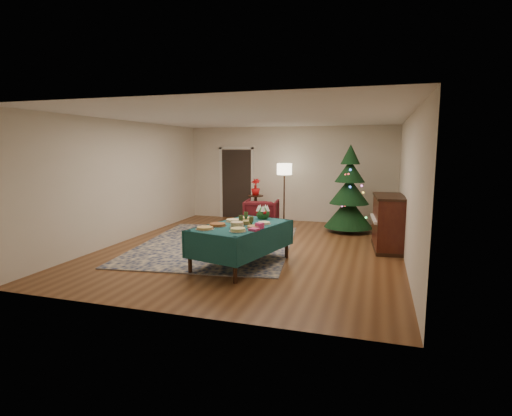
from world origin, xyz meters
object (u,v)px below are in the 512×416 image
(gift_box, at_px, (260,226))
(side_table, at_px, (256,209))
(floor_lamp, at_px, (284,173))
(piano, at_px, (388,223))
(buffet_table, at_px, (241,233))
(armchair, at_px, (262,213))
(christmas_tree, at_px, (349,193))
(potted_plant, at_px, (256,191))

(gift_box, bearing_deg, side_table, 107.98)
(floor_lamp, bearing_deg, piano, -38.06)
(buffet_table, distance_m, piano, 3.21)
(buffet_table, distance_m, floor_lamp, 4.18)
(piano, bearing_deg, armchair, 158.20)
(armchair, distance_m, side_table, 1.02)
(floor_lamp, distance_m, christmas_tree, 1.90)
(piano, bearing_deg, buffet_table, -142.06)
(gift_box, bearing_deg, armchair, 105.72)
(buffet_table, relative_size, armchair, 2.47)
(potted_plant, distance_m, christmas_tree, 2.67)
(floor_lamp, relative_size, potted_plant, 3.61)
(gift_box, xyz_separation_m, side_table, (-1.41, 4.34, -0.41))
(side_table, bearing_deg, piano, -31.33)
(gift_box, relative_size, side_table, 0.15)
(gift_box, distance_m, side_table, 4.58)
(buffet_table, xyz_separation_m, gift_box, (0.40, -0.21, 0.20))
(armchair, distance_m, floor_lamp, 1.38)
(potted_plant, xyz_separation_m, christmas_tree, (2.61, -0.52, 0.08))
(floor_lamp, xyz_separation_m, side_table, (-0.83, 0.04, -1.05))
(armchair, relative_size, floor_lamp, 0.51)
(floor_lamp, height_order, piano, floor_lamp)
(gift_box, relative_size, potted_plant, 0.25)
(potted_plant, height_order, piano, piano)
(side_table, height_order, potted_plant, potted_plant)
(potted_plant, bearing_deg, piano, -31.33)
(christmas_tree, bearing_deg, side_table, 168.80)
(armchair, bearing_deg, side_table, -71.56)
(floor_lamp, bearing_deg, armchair, -113.85)
(side_table, distance_m, christmas_tree, 2.73)
(armchair, bearing_deg, piano, 150.72)
(buffet_table, distance_m, armchair, 3.26)
(floor_lamp, height_order, christmas_tree, christmas_tree)
(armchair, bearing_deg, floor_lamp, -121.32)
(buffet_table, distance_m, christmas_tree, 3.97)
(potted_plant, bearing_deg, armchair, -64.09)
(christmas_tree, xyz_separation_m, piano, (0.92, -1.63, -0.43))
(christmas_tree, height_order, piano, christmas_tree)
(floor_lamp, bearing_deg, buffet_table, -87.59)
(side_table, relative_size, potted_plant, 1.67)
(buffet_table, bearing_deg, potted_plant, 103.71)
(buffet_table, distance_m, potted_plant, 4.26)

